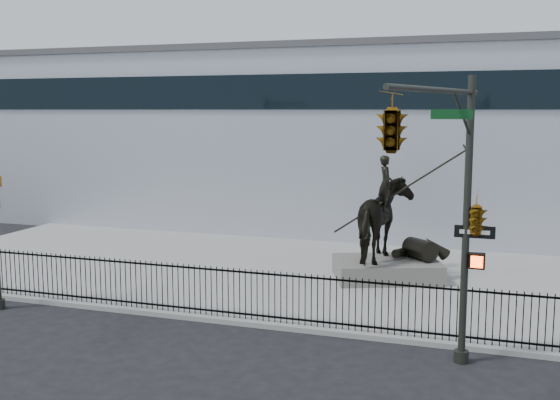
% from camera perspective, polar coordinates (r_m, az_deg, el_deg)
% --- Properties ---
extents(ground, '(120.00, 120.00, 0.00)m').
position_cam_1_polar(ground, '(18.68, -7.00, -11.56)').
color(ground, black).
rests_on(ground, ground).
extents(plaza, '(30.00, 12.00, 0.15)m').
position_cam_1_polar(plaza, '(24.90, -0.09, -6.36)').
color(plaza, '#9B9B98').
rests_on(plaza, ground).
extents(building, '(44.00, 14.00, 9.00)m').
position_cam_1_polar(building, '(36.74, 6.32, 5.19)').
color(building, '#B2B7C2').
rests_on(building, ground).
extents(picket_fence, '(22.10, 0.10, 1.50)m').
position_cam_1_polar(picket_fence, '(19.50, -5.46, -7.92)').
color(picket_fence, black).
rests_on(picket_fence, plaza).
extents(statue_plinth, '(4.30, 3.64, 0.68)m').
position_cam_1_polar(statue_plinth, '(24.03, 9.27, -5.96)').
color(statue_plinth, '#605D58').
rests_on(statue_plinth, plaza).
extents(equestrian_statue, '(4.39, 3.57, 3.96)m').
position_cam_1_polar(equestrian_statue, '(23.68, 9.53, -1.79)').
color(equestrian_statue, black).
rests_on(equestrian_statue, statue_plinth).
extents(traffic_signal_right, '(2.17, 6.86, 7.00)m').
position_cam_1_polar(traffic_signal_right, '(14.02, 13.56, 2.13)').
color(traffic_signal_right, '#272A24').
rests_on(traffic_signal_right, ground).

